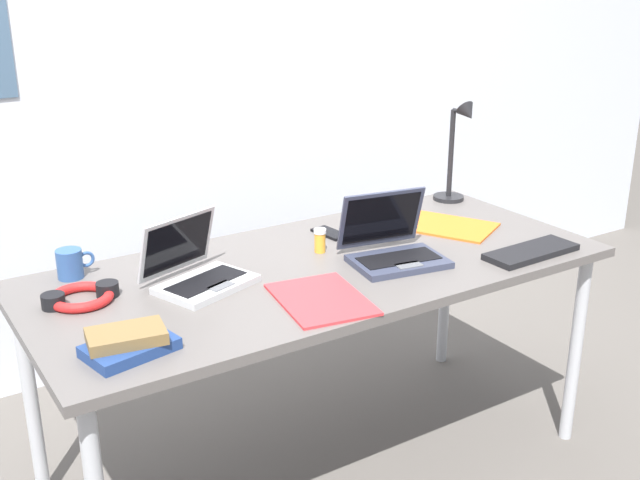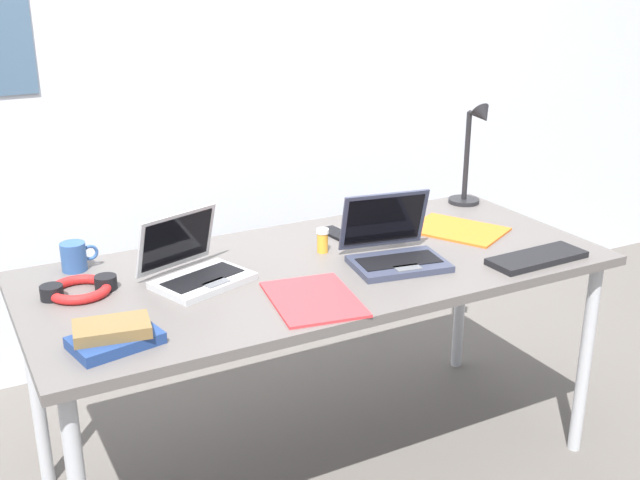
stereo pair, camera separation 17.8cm
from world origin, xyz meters
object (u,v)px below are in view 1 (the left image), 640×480
(laptop_near_mouse, at_px, (393,248))
(headphones, at_px, (81,297))
(desk_lamp, at_px, (457,152))
(pill_bottle, at_px, (320,240))
(laptop_far_corner, at_px, (197,272))
(coffee_mug, at_px, (70,264))
(computer_mouse, at_px, (386,231))
(book_stack, at_px, (128,343))
(external_keyboard, at_px, (531,252))
(cell_phone, at_px, (330,233))
(paper_folder_mid_desk, at_px, (321,299))
(paper_folder_front_right, at_px, (448,226))

(laptop_near_mouse, height_order, headphones, laptop_near_mouse)
(desk_lamp, xyz_separation_m, pill_bottle, (-0.74, -0.19, -0.16))
(laptop_far_corner, height_order, coffee_mug, laptop_far_corner)
(computer_mouse, distance_m, book_stack, 1.09)
(laptop_far_corner, height_order, laptop_near_mouse, laptop_near_mouse)
(laptop_near_mouse, xyz_separation_m, external_keyboard, (0.41, -0.20, -0.03))
(book_stack, bearing_deg, desk_lamp, 18.98)
(cell_phone, relative_size, pill_bottle, 1.72)
(external_keyboard, xyz_separation_m, cell_phone, (-0.44, 0.51, -0.01))
(paper_folder_mid_desk, bearing_deg, laptop_near_mouse, 20.98)
(computer_mouse, relative_size, book_stack, 0.41)
(book_stack, bearing_deg, external_keyboard, -2.47)
(laptop_far_corner, xyz_separation_m, headphones, (-0.32, 0.06, -0.03))
(external_keyboard, height_order, paper_folder_mid_desk, external_keyboard)
(laptop_far_corner, height_order, headphones, laptop_far_corner)
(book_stack, height_order, paper_folder_front_right, book_stack)
(desk_lamp, relative_size, book_stack, 1.73)
(pill_bottle, bearing_deg, computer_mouse, 3.05)
(paper_folder_front_right, bearing_deg, desk_lamp, 44.39)
(book_stack, xyz_separation_m, coffee_mug, (0.02, 0.55, 0.02))
(headphones, relative_size, paper_folder_mid_desk, 0.69)
(external_keyboard, bearing_deg, paper_folder_mid_desk, 173.53)
(laptop_near_mouse, distance_m, book_stack, 0.92)
(pill_bottle, xyz_separation_m, paper_folder_mid_desk, (-0.20, -0.32, -0.04))
(desk_lamp, relative_size, headphones, 1.87)
(desk_lamp, xyz_separation_m, paper_folder_mid_desk, (-0.94, -0.51, -0.19))
(laptop_near_mouse, xyz_separation_m, pill_bottle, (-0.15, 0.19, -0.00))
(laptop_near_mouse, bearing_deg, computer_mouse, 58.03)
(external_keyboard, xyz_separation_m, pill_bottle, (-0.56, 0.39, 0.03))
(headphones, bearing_deg, paper_folder_mid_desk, -31.89)
(laptop_near_mouse, height_order, computer_mouse, laptop_near_mouse)
(laptop_far_corner, xyz_separation_m, book_stack, (-0.31, -0.29, -0.01))
(headphones, distance_m, paper_folder_front_right, 1.28)
(laptop_near_mouse, relative_size, computer_mouse, 3.35)
(laptop_far_corner, bearing_deg, cell_phone, 15.85)
(laptop_far_corner, bearing_deg, paper_folder_mid_desk, -49.82)
(desk_lamp, xyz_separation_m, laptop_far_corner, (-1.19, -0.22, -0.16))
(external_keyboard, bearing_deg, cell_phone, 128.84)
(computer_mouse, distance_m, coffee_mug, 1.04)
(book_stack, bearing_deg, headphones, 91.64)
(coffee_mug, bearing_deg, laptop_near_mouse, -24.38)
(cell_phone, relative_size, paper_folder_front_right, 0.44)
(cell_phone, xyz_separation_m, paper_folder_front_right, (0.39, -0.16, -0.00))
(cell_phone, height_order, headphones, headphones)
(computer_mouse, distance_m, headphones, 1.04)
(external_keyboard, distance_m, coffee_mug, 1.43)
(paper_folder_mid_desk, bearing_deg, coffee_mug, 134.83)
(laptop_near_mouse, height_order, cell_phone, laptop_near_mouse)
(paper_folder_mid_desk, relative_size, coffee_mug, 2.74)
(computer_mouse, bearing_deg, external_keyboard, -78.31)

